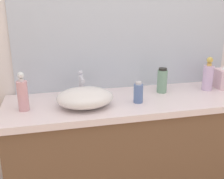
{
  "coord_description": "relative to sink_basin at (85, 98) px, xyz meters",
  "views": [
    {
      "loc": [
        -0.52,
        -1.12,
        1.45
      ],
      "look_at": [
        -0.16,
        0.41,
        0.94
      ],
      "focal_mm": 42.65,
      "sensor_mm": 36.0,
      "label": 1
    }
  ],
  "objects": [
    {
      "name": "soap_dispenser",
      "position": [
        -0.35,
        0.02,
        0.04
      ],
      "size": [
        0.06,
        0.06,
        0.23
      ],
      "color": "#D99A9D",
      "rests_on": "vanity_counter"
    },
    {
      "name": "vanity_counter",
      "position": [
        0.35,
        0.06,
        -0.49
      ],
      "size": [
        1.69,
        0.53,
        0.86
      ],
      "color": "brown",
      "rests_on": "ground"
    },
    {
      "name": "lotion_bottle",
      "position": [
        0.89,
        0.12,
        0.04
      ],
      "size": [
        0.07,
        0.07,
        0.24
      ],
      "color": "silver",
      "rests_on": "vanity_counter"
    },
    {
      "name": "bathroom_wall_rear",
      "position": [
        0.33,
        0.36,
        0.38
      ],
      "size": [
        6.0,
        0.06,
        2.6
      ],
      "primitive_type": "cube",
      "color": "silver",
      "rests_on": "ground"
    },
    {
      "name": "sink_basin",
      "position": [
        0.0,
        0.0,
        0.0
      ],
      "size": [
        0.34,
        0.28,
        0.11
      ],
      "primitive_type": "ellipsoid",
      "color": "silver",
      "rests_on": "vanity_counter"
    },
    {
      "name": "spray_can",
      "position": [
        0.33,
        -0.01,
        0.01
      ],
      "size": [
        0.06,
        0.06,
        0.13
      ],
      "color": "#566FA1",
      "rests_on": "vanity_counter"
    },
    {
      "name": "faucet",
      "position": [
        -0.0,
        0.15,
        0.05
      ],
      "size": [
        0.03,
        0.15,
        0.18
      ],
      "color": "silver",
      "rests_on": "vanity_counter"
    },
    {
      "name": "perfume_bottle",
      "position": [
        0.55,
        0.14,
        0.03
      ],
      "size": [
        0.07,
        0.07,
        0.17
      ],
      "color": "gray",
      "rests_on": "vanity_counter"
    }
  ]
}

